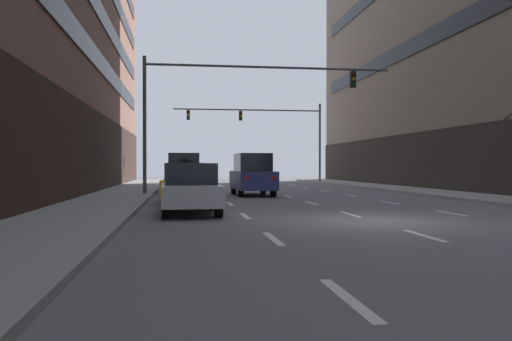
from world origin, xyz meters
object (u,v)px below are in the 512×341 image
Objects in this scene: traffic_signal_0 at (226,95)px; traffic_signal_1 at (269,125)px; car_driving_3 at (253,175)px; car_driving_0 at (184,173)px; car_driving_2 at (190,189)px; taxi_driving_1 at (185,183)px.

traffic_signal_1 is (5.44, 19.42, 0.09)m from traffic_signal_0.
traffic_signal_1 is (4.04, 19.17, 4.09)m from car_driving_3.
car_driving_2 is (0.17, -13.36, -0.32)m from car_driving_0.
car_driving_2 is at bearing -108.20° from car_driving_3.
car_driving_0 is at bearing 90.33° from taxi_driving_1.
traffic_signal_0 reaches higher than car_driving_3.
taxi_driving_1 is at bearing -125.78° from car_driving_3.
traffic_signal_1 is at bearing 74.36° from traffic_signal_0.
car_driving_0 is at bearing -115.30° from traffic_signal_1.
car_driving_2 is at bearing -89.28° from car_driving_0.
car_driving_0 is 8.03m from taxi_driving_1.
taxi_driving_1 is 1.02× the size of car_driving_2.
car_driving_3 is at bearing 9.96° from traffic_signal_0.
car_driving_0 is 4.77m from car_driving_3.
car_driving_3 is (3.49, -3.24, -0.04)m from car_driving_0.
car_driving_3 is 0.35× the size of traffic_signal_0.
traffic_signal_0 is at bearing 78.96° from car_driving_2.
taxi_driving_1 reaches higher than car_driving_2.
traffic_signal_1 is (7.36, 29.29, 4.37)m from car_driving_2.
taxi_driving_1 is at bearing 91.31° from car_driving_2.
traffic_signal_1 is (7.53, 15.93, 4.05)m from car_driving_0.
car_driving_2 is at bearing -101.04° from traffic_signal_0.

